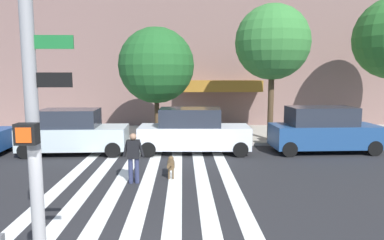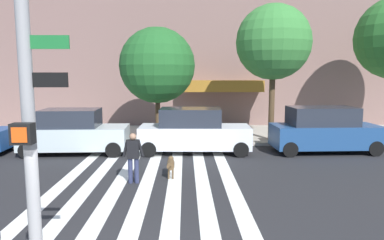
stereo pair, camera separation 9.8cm
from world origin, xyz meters
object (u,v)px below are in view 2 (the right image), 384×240
parked_car_third_in_line (194,132)px  pedestrian_dog_walker (133,155)px  parked_car_fourth_in_line (324,130)px  parked_car_behind_first (74,132)px  dog_on_leash (171,164)px  pedestrian_bystander (301,120)px  traffic_light_pole (25,75)px  street_tree_nearest (157,65)px  street_tree_middle (273,42)px

parked_car_third_in_line → pedestrian_dog_walker: (-2.05, -4.38, -0.03)m
parked_car_fourth_in_line → parked_car_behind_first: bearing=180.0°
parked_car_third_in_line → dog_on_leash: parked_car_third_in_line is taller
parked_car_fourth_in_line → pedestrian_bystander: size_ratio=2.89×
traffic_light_pole → street_tree_nearest: bearing=86.9°
parked_car_fourth_in_line → pedestrian_bystander: (-0.11, 2.86, 0.07)m
parked_car_fourth_in_line → street_tree_middle: (-1.83, 2.35, 4.06)m
street_tree_middle → traffic_light_pole: bearing=-116.5°
street_tree_nearest → pedestrian_bystander: size_ratio=3.48×
street_tree_nearest → dog_on_leash: street_tree_nearest is taller
pedestrian_bystander → parked_car_third_in_line: bearing=-153.6°
traffic_light_pole → dog_on_leash: size_ratio=5.67×
parked_car_behind_first → dog_on_leash: (4.42, -3.70, -0.50)m
traffic_light_pole → pedestrian_dog_walker: (0.45, 6.41, -2.59)m
dog_on_leash → pedestrian_bystander: (6.63, 6.55, 0.63)m
parked_car_fourth_in_line → traffic_light_pole: bearing=-127.8°
dog_on_leash → pedestrian_bystander: size_ratio=0.62×
parked_car_behind_first → pedestrian_bystander: (11.04, 2.86, 0.13)m
traffic_light_pole → pedestrian_dog_walker: 6.93m
street_tree_nearest → pedestrian_bystander: 8.07m
parked_car_third_in_line → street_tree_nearest: (-1.78, 2.56, 2.97)m
parked_car_behind_first → parked_car_third_in_line: size_ratio=0.94×
parked_car_behind_first → traffic_light_pole: bearing=-75.5°
parked_car_fourth_in_line → dog_on_leash: bearing=-151.3°
pedestrian_dog_walker → pedestrian_bystander: 10.64m
parked_car_fourth_in_line → street_tree_middle: size_ratio=0.70×
pedestrian_dog_walker → traffic_light_pole: bearing=-94.0°
parked_car_fourth_in_line → street_tree_middle: bearing=127.9°
street_tree_middle → parked_car_third_in_line: bearing=-149.8°
parked_car_behind_first → street_tree_middle: street_tree_middle is taller
parked_car_behind_first → parked_car_third_in_line: parked_car_third_in_line is taller
dog_on_leash → pedestrian_bystander: bearing=44.7°
street_tree_middle → pedestrian_dog_walker: (-6.09, -6.72, -4.14)m
parked_car_third_in_line → pedestrian_bystander: (5.76, 2.85, 0.12)m
parked_car_third_in_line → street_tree_middle: 6.22m
traffic_light_pole → parked_car_fourth_in_line: traffic_light_pole is taller
traffic_light_pole → parked_car_behind_first: 11.43m
street_tree_nearest → pedestrian_dog_walker: bearing=-92.2°
dog_on_leash → pedestrian_bystander: pedestrian_bystander is taller
street_tree_nearest → pedestrian_dog_walker: street_tree_nearest is taller
pedestrian_dog_walker → dog_on_leash: bearing=29.9°
parked_car_fourth_in_line → street_tree_nearest: bearing=161.5°
pedestrian_bystander → street_tree_nearest: bearing=-177.8°
parked_car_behind_first → parked_car_third_in_line: 5.29m
street_tree_nearest → parked_car_fourth_in_line: bearing=-18.5°
street_tree_nearest → dog_on_leash: (0.91, -6.26, -3.49)m
parked_car_behind_first → parked_car_third_in_line: (5.29, 0.00, 0.02)m
pedestrian_bystander → parked_car_behind_first: bearing=-165.5°
parked_car_behind_first → street_tree_nearest: (3.50, 2.56, 2.99)m
traffic_light_pole → pedestrian_dog_walker: size_ratio=3.54×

